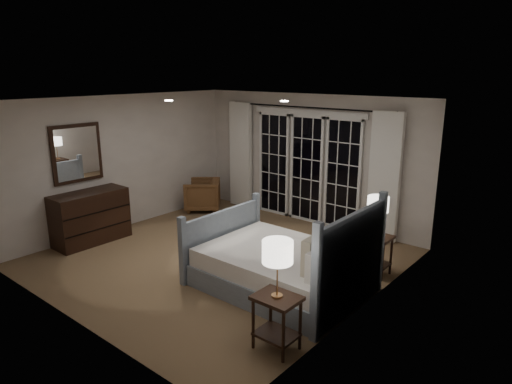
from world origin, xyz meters
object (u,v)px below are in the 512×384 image
Objects in this scene: lamp_right at (378,205)px; dresser at (90,217)px; lamp_left at (278,252)px; nightstand_left at (277,315)px; nightstand_right at (375,249)px; bed at (283,266)px; armchair at (202,195)px.

dresser is (-4.40, -1.95, -0.62)m from lamp_right.
nightstand_left is at bearing 0.00° from lamp_left.
lamp_left is 0.49× the size of dresser.
nightstand_left is 2.42m from nightstand_right.
nightstand_right is 2.53m from lamp_left.
dresser is (-3.65, -0.71, 0.12)m from bed.
lamp_left reaches higher than armchair.
armchair is (-3.52, 1.84, 0.01)m from bed.
dresser is at bearing -168.91° from bed.
dresser reaches higher than nightstand_right.
lamp_left is at bearing 0.00° from nightstand_left.
armchair is (-4.30, 3.03, -0.07)m from nightstand_left.
bed is at bearing -121.51° from nightstand_right.
bed reaches higher than nightstand_right.
lamp_right is 4.38m from armchair.
bed is at bearing -121.51° from lamp_right.
bed is 1.63m from lamp_right.
bed is at bearing 11.09° from dresser.
bed is at bearing 21.53° from armchair.
armchair reaches higher than nightstand_right.
lamp_right is 4.85m from dresser.
nightstand_right is 0.82× the size of armchair.
dresser is at bearing -156.14° from lamp_right.
nightstand_left is 4.46m from dresser.
lamp_right reaches higher than dresser.
lamp_left is 1.06× the size of lamp_right.
bed reaches higher than lamp_left.
nightstand_left is at bearing -89.31° from nightstand_right.
nightstand_left is 1.03× the size of nightstand_right.
lamp_left is at bearing -6.13° from dresser.
lamp_right is at bearing 58.49° from bed.
bed is 3.97m from armchair.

